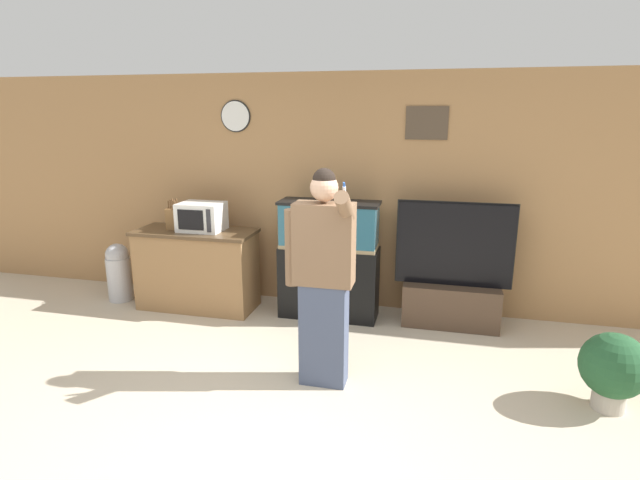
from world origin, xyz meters
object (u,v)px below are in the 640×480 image
at_px(tv_on_stand, 451,290).
at_px(potted_plant, 614,368).
at_px(aquarium_on_stand, 329,260).
at_px(trash_bin, 119,271).
at_px(counter_island, 197,269).
at_px(microwave, 202,217).
at_px(knife_block, 172,218).
at_px(person_standing, 323,276).

distance_m(tv_on_stand, potted_plant, 1.75).
bearing_deg(aquarium_on_stand, trash_bin, -177.54).
relative_size(counter_island, aquarium_on_stand, 1.05).
xyz_separation_m(microwave, aquarium_on_stand, (1.43, 0.07, -0.42)).
bearing_deg(potted_plant, trash_bin, 167.20).
height_order(potted_plant, trash_bin, trash_bin).
height_order(knife_block, tv_on_stand, tv_on_stand).
distance_m(counter_island, person_standing, 2.22).
bearing_deg(trash_bin, tv_on_stand, 2.70).
relative_size(knife_block, aquarium_on_stand, 0.27).
bearing_deg(trash_bin, knife_block, 0.78).
xyz_separation_m(knife_block, potted_plant, (4.22, -1.14, -0.69)).
bearing_deg(knife_block, potted_plant, -15.11).
height_order(counter_island, person_standing, person_standing).
xyz_separation_m(counter_island, person_standing, (1.76, -1.27, 0.47)).
bearing_deg(knife_block, microwave, 4.58).
bearing_deg(microwave, person_standing, -37.58).
relative_size(counter_island, person_standing, 0.76).
bearing_deg(tv_on_stand, potted_plant, -48.59).
distance_m(knife_block, tv_on_stand, 3.14).
distance_m(counter_island, potted_plant, 4.12).
bearing_deg(aquarium_on_stand, microwave, -177.18).
xyz_separation_m(counter_island, potted_plant, (3.95, -1.14, -0.11)).
xyz_separation_m(potted_plant, trash_bin, (-4.97, 1.13, 0.01)).
xyz_separation_m(counter_island, knife_block, (-0.26, -0.00, 0.58)).
relative_size(person_standing, trash_bin, 2.58).
height_order(counter_island, tv_on_stand, tv_on_stand).
relative_size(tv_on_stand, person_standing, 0.74).
xyz_separation_m(tv_on_stand, potted_plant, (1.15, -1.31, -0.04)).
bearing_deg(potted_plant, counter_island, 163.93).
height_order(tv_on_stand, potted_plant, tv_on_stand).
xyz_separation_m(aquarium_on_stand, trash_bin, (-2.52, -0.11, -0.29)).
relative_size(tv_on_stand, trash_bin, 1.90).
distance_m(potted_plant, trash_bin, 5.10).
bearing_deg(knife_block, counter_island, 0.05).
xyz_separation_m(knife_block, trash_bin, (-0.75, -0.01, -0.68)).
height_order(knife_block, aquarium_on_stand, aquarium_on_stand).
height_order(person_standing, trash_bin, person_standing).
bearing_deg(microwave, counter_island, -161.04).
bearing_deg(potted_plant, tv_on_stand, 131.41).
distance_m(counter_island, knife_block, 0.64).
height_order(counter_island, microwave, microwave).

